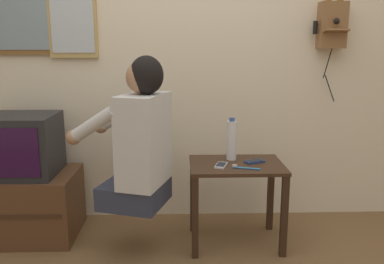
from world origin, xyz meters
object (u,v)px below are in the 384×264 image
(person, at_px, (140,139))
(wall_phone_antique, at_px, (332,24))
(cell_phone_held, at_px, (221,165))
(toothbrush, at_px, (244,168))
(television, at_px, (19,145))
(framed_picture, at_px, (24,19))
(cell_phone_spare, at_px, (254,161))
(water_bottle, at_px, (232,140))
(wall_mirror, at_px, (72,7))

(person, distance_m, wall_phone_antique, 1.57)
(cell_phone_held, bearing_deg, toothbrush, -6.14)
(television, bearing_deg, framed_picture, 92.55)
(television, height_order, wall_phone_antique, wall_phone_antique)
(framed_picture, height_order, toothbrush, framed_picture)
(cell_phone_spare, bearing_deg, water_bottle, -143.12)
(wall_phone_antique, xyz_separation_m, toothbrush, (-0.67, -0.52, -0.87))
(wall_mirror, distance_m, toothbrush, 1.61)
(water_bottle, bearing_deg, toothbrush, -75.67)
(wall_mirror, bearing_deg, cell_phone_spare, -19.38)
(television, relative_size, cell_phone_spare, 3.52)
(wall_phone_antique, distance_m, wall_mirror, 1.81)
(wall_phone_antique, xyz_separation_m, wall_mirror, (-1.80, 0.04, 0.12))
(cell_phone_held, relative_size, cell_phone_spare, 0.99)
(television, bearing_deg, toothbrush, -10.21)
(wall_phone_antique, bearing_deg, cell_phone_held, -150.25)
(person, relative_size, water_bottle, 3.23)
(person, relative_size, framed_picture, 1.87)
(cell_phone_held, bearing_deg, framed_picture, 177.12)
(cell_phone_spare, distance_m, water_bottle, 0.20)
(framed_picture, relative_size, water_bottle, 1.73)
(television, xyz_separation_m, wall_mirror, (0.32, 0.30, 0.90))
(television, distance_m, wall_mirror, 1.00)
(framed_picture, xyz_separation_m, cell_phone_held, (1.33, -0.51, -0.91))
(television, distance_m, wall_phone_antique, 2.28)
(cell_phone_held, xyz_separation_m, toothbrush, (0.14, -0.06, 0.00))
(cell_phone_spare, bearing_deg, person, -103.62)
(wall_phone_antique, height_order, cell_phone_spare, wall_phone_antique)
(cell_phone_held, bearing_deg, wall_mirror, 171.13)
(wall_phone_antique, distance_m, water_bottle, 1.09)
(wall_phone_antique, relative_size, wall_mirror, 1.07)
(person, bearing_deg, wall_mirror, 58.68)
(television, height_order, cell_phone_held, television)
(cell_phone_spare, relative_size, water_bottle, 0.49)
(person, relative_size, cell_phone_spare, 6.56)
(cell_phone_held, height_order, toothbrush, toothbrush)
(person, height_order, framed_picture, framed_picture)
(cell_phone_spare, distance_m, toothbrush, 0.16)
(framed_picture, bearing_deg, television, -87.45)
(wall_phone_antique, height_order, toothbrush, wall_phone_antique)
(wall_phone_antique, bearing_deg, water_bottle, -156.78)
(toothbrush, bearing_deg, wall_mirror, 79.78)
(wall_phone_antique, bearing_deg, television, -172.99)
(television, bearing_deg, cell_phone_spare, -4.67)
(framed_picture, xyz_separation_m, cell_phone_spare, (1.55, -0.43, -0.91))
(television, distance_m, toothbrush, 1.48)
(wall_mirror, bearing_deg, framed_picture, 179.46)
(cell_phone_held, xyz_separation_m, water_bottle, (0.08, 0.15, 0.13))
(person, distance_m, water_bottle, 0.62)
(person, xyz_separation_m, water_bottle, (0.58, 0.22, -0.06))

